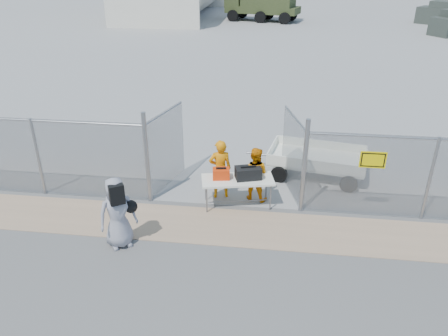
# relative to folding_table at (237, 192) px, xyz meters

# --- Properties ---
(ground) EXTENTS (160.00, 160.00, 0.00)m
(ground) POSITION_rel_folding_table_xyz_m (-0.35, -2.06, -0.39)
(ground) COLOR #454545
(tarmac_inside) EXTENTS (160.00, 80.00, 0.01)m
(tarmac_inside) POSITION_rel_folding_table_xyz_m (-0.35, 39.94, -0.39)
(tarmac_inside) COLOR gray
(tarmac_inside) RESTS_ON ground
(dirt_strip) EXTENTS (44.00, 1.60, 0.01)m
(dirt_strip) POSITION_rel_folding_table_xyz_m (-0.35, -1.06, -0.38)
(dirt_strip) COLOR tan
(dirt_strip) RESTS_ON ground
(chain_link_fence) EXTENTS (40.00, 0.20, 2.20)m
(chain_link_fence) POSITION_rel_folding_table_xyz_m (-0.35, -0.06, 0.71)
(chain_link_fence) COLOR gray
(chain_link_fence) RESTS_ON ground
(folding_table) EXTENTS (1.96, 1.13, 0.78)m
(folding_table) POSITION_rel_folding_table_xyz_m (0.00, 0.00, 0.00)
(folding_table) COLOR white
(folding_table) RESTS_ON ground
(orange_bag) EXTENTS (0.47, 0.35, 0.27)m
(orange_bag) POSITION_rel_folding_table_xyz_m (-0.43, -0.02, 0.53)
(orange_bag) COLOR #EB380B
(orange_bag) RESTS_ON folding_table
(black_duffel) EXTENTS (0.73, 0.56, 0.31)m
(black_duffel) POSITION_rel_folding_table_xyz_m (0.26, 0.06, 0.55)
(black_duffel) COLOR black
(black_duffel) RESTS_ON folding_table
(security_worker_left) EXTENTS (0.69, 0.55, 1.66)m
(security_worker_left) POSITION_rel_folding_table_xyz_m (-0.51, 0.39, 0.44)
(security_worker_left) COLOR orange
(security_worker_left) RESTS_ON ground
(security_worker_right) EXTENTS (0.84, 0.72, 1.50)m
(security_worker_right) POSITION_rel_folding_table_xyz_m (0.41, 0.39, 0.36)
(security_worker_right) COLOR orange
(security_worker_right) RESTS_ON ground
(visitor) EXTENTS (0.99, 0.90, 1.69)m
(visitor) POSITION_rel_folding_table_xyz_m (-2.47, -2.06, 0.46)
(visitor) COLOR gray
(visitor) RESTS_ON ground
(utility_trailer) EXTENTS (3.87, 2.47, 0.87)m
(utility_trailer) POSITION_rel_folding_table_xyz_m (2.17, 2.05, 0.05)
(utility_trailer) COLOR white
(utility_trailer) RESTS_ON ground
(military_truck) EXTENTS (7.42, 4.27, 3.34)m
(military_truck) POSITION_rel_folding_table_xyz_m (-1.02, 35.07, 1.28)
(military_truck) COLOR #353F1F
(military_truck) RESTS_ON ground
(parked_vehicle_mid) EXTENTS (4.81, 4.31, 2.03)m
(parked_vehicle_mid) POSITION_rel_folding_table_xyz_m (15.73, 34.73, 0.62)
(parked_vehicle_mid) COLOR #353C35
(parked_vehicle_mid) RESTS_ON ground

